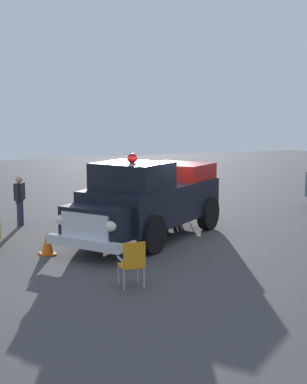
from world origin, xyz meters
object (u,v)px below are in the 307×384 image
Objects in this scene: lawn_chair_by_car at (133,261)px; spectator_seated at (180,201)px; vintage_fire_truck at (149,198)px; lawn_chair_near_truck at (182,204)px; traffic_cone at (47,243)px; spectator_standing at (20,197)px.

spectator_seated reaches higher than lawn_chair_by_car.
lawn_chair_by_car is at bearing -118.87° from vintage_fire_truck.
lawn_chair_near_truck is (2.12, 1.91, -0.61)m from vintage_fire_truck.
traffic_cone is at bearing -154.89° from lawn_chair_near_truck.
lawn_chair_by_car is 7.48m from spectator_standing.
lawn_chair_by_car is at bearing -82.83° from spectator_standing.
lawn_chair_near_truck is 0.61× the size of spectator_standing.
spectator_seated is 5.39m from spectator_standing.
spectator_seated is (2.00, 1.86, -0.50)m from vintage_fire_truck.
spectator_seated is 2.03× the size of traffic_cone.
vintage_fire_truck is at bearing 10.37° from traffic_cone.
lawn_chair_near_truck is 5.50m from spectator_standing.
lawn_chair_near_truck is 7.39m from lawn_chair_by_car.
traffic_cone is (-5.22, -2.45, -0.39)m from spectator_seated.
lawn_chair_by_car reaches higher than traffic_cone.
lawn_chair_by_car is 7.27m from spectator_seated.
vintage_fire_truck is 9.67× the size of traffic_cone.
spectator_seated is at bearing -16.22° from spectator_standing.
spectator_standing is at bearing 89.20° from traffic_cone.
spectator_standing reaches higher than lawn_chair_near_truck.
spectator_standing is (-3.17, 3.36, -0.23)m from vintage_fire_truck.
spectator_seated is (4.24, 5.91, 0.11)m from lawn_chair_by_car.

